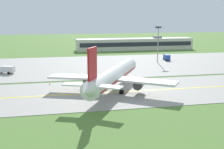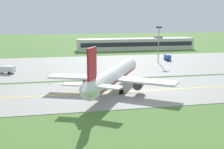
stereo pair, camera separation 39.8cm
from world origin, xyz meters
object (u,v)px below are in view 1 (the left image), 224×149
at_px(airplane_lead, 113,76).
at_px(service_truck_fuel, 5,69).
at_px(service_truck_baggage, 167,57).
at_px(apron_light_mast, 158,40).

distance_m(airplane_lead, service_truck_fuel, 42.75).
xyz_separation_m(service_truck_baggage, service_truck_fuel, (-63.86, -17.61, 0.00)).
distance_m(service_truck_fuel, apron_light_mast, 59.64).
height_order(service_truck_baggage, service_truck_fuel, same).
distance_m(airplane_lead, service_truck_baggage, 59.14).
distance_m(airplane_lead, apron_light_mast, 51.80).
distance_m(service_truck_baggage, apron_light_mast, 11.08).
xyz_separation_m(airplane_lead, service_truck_fuel, (-29.72, 30.61, -2.60)).
bearing_deg(service_truck_baggage, airplane_lead, -125.29).
height_order(airplane_lead, service_truck_baggage, airplane_lead).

